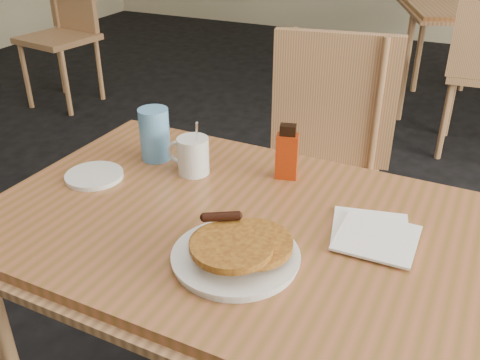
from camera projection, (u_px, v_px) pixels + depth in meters
name	position (u px, v px, depth m)	size (l,w,h in m)	color
main_table	(234.00, 234.00, 1.24)	(1.19, 0.83, 0.75)	#985636
chair_main_far	(322.00, 150.00, 1.91)	(0.51, 0.51, 0.98)	tan
chair_wall_extra	(65.00, 19.00, 3.78)	(0.51, 0.51, 0.99)	tan
pancake_plate	(236.00, 251.00, 1.06)	(0.26, 0.26, 0.08)	silver
coffee_mug	(192.00, 155.00, 1.39)	(0.12, 0.08, 0.15)	silver
syrup_bottle	(287.00, 154.00, 1.36)	(0.06, 0.05, 0.15)	maroon
napkin_stack	(374.00, 234.00, 1.15)	(0.20, 0.21, 0.01)	white
blue_tumbler	(155.00, 134.00, 1.45)	(0.08, 0.08, 0.14)	#5794CC
side_saucer	(94.00, 176.00, 1.38)	(0.15, 0.15, 0.01)	silver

